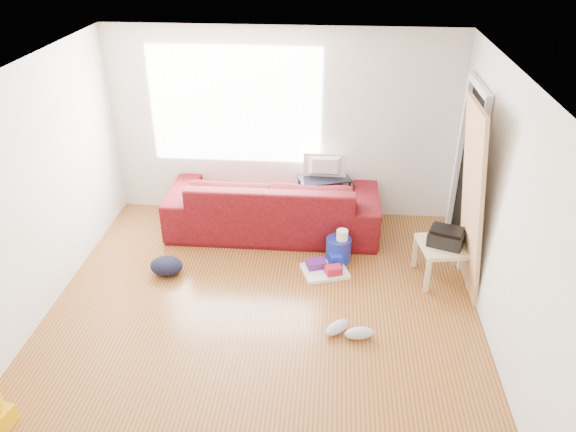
# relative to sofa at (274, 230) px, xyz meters

# --- Properties ---
(room) EXTENTS (4.51, 5.01, 2.51)m
(room) POSITION_rel_sofa_xyz_m (0.14, -1.80, 1.25)
(room) COLOR brown
(room) RESTS_ON ground
(sofa) EXTENTS (2.69, 1.05, 0.78)m
(sofa) POSITION_rel_sofa_xyz_m (0.00, 0.00, 0.00)
(sofa) COLOR #380707
(sofa) RESTS_ON ground
(tv_stand) EXTENTS (0.74, 0.57, 0.65)m
(tv_stand) POSITION_rel_sofa_xyz_m (0.64, 0.27, 0.33)
(tv_stand) COLOR black
(tv_stand) RESTS_ON ground
(tv) EXTENTS (0.55, 0.07, 0.32)m
(tv) POSITION_rel_sofa_xyz_m (0.64, 0.27, 0.81)
(tv) COLOR black
(tv) RESTS_ON tv_stand
(side_table) EXTENTS (0.62, 0.62, 0.44)m
(side_table) POSITION_rel_sofa_xyz_m (2.02, -0.91, 0.37)
(side_table) COLOR #BAAD8B
(side_table) RESTS_ON ground
(printer) EXTENTS (0.45, 0.40, 0.19)m
(printer) POSITION_rel_sofa_xyz_m (2.02, -0.91, 0.54)
(printer) COLOR black
(printer) RESTS_ON side_table
(bucket) EXTENTS (0.38, 0.38, 0.30)m
(bucket) POSITION_rel_sofa_xyz_m (0.85, -0.66, 0.00)
(bucket) COLOR navy
(bucket) RESTS_ON ground
(toilet_paper) EXTENTS (0.13, 0.13, 0.12)m
(toilet_paper) POSITION_rel_sofa_xyz_m (0.88, -0.67, 0.21)
(toilet_paper) COLOR white
(toilet_paper) RESTS_ON bucket
(cleaning_tray) EXTENTS (0.61, 0.54, 0.18)m
(cleaning_tray) POSITION_rel_sofa_xyz_m (0.71, -0.92, 0.05)
(cleaning_tray) COLOR white
(cleaning_tray) RESTS_ON ground
(backpack) EXTENTS (0.39, 0.32, 0.21)m
(backpack) POSITION_rel_sofa_xyz_m (-1.12, -1.10, 0.00)
(backpack) COLOR black
(backpack) RESTS_ON ground
(sneakers) EXTENTS (0.53, 0.31, 0.12)m
(sneakers) POSITION_rel_sofa_xyz_m (0.96, -2.00, 0.06)
(sneakers) COLOR #AEADC3
(sneakers) RESTS_ON ground
(door_panel) EXTENTS (0.26, 0.84, 2.09)m
(door_panel) POSITION_rel_sofa_xyz_m (2.20, -1.02, 0.00)
(door_panel) COLOR tan
(door_panel) RESTS_ON ground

